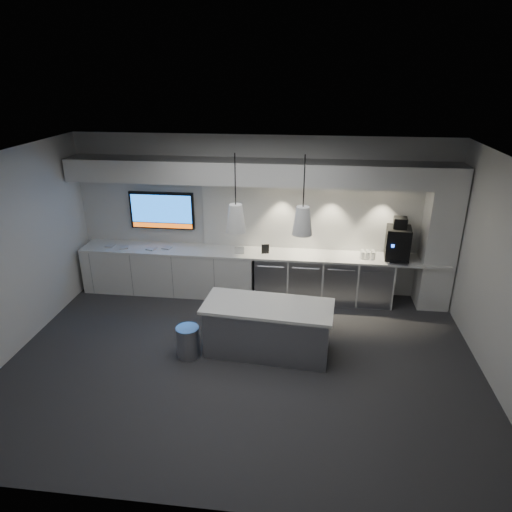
# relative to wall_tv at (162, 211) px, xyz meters

# --- Properties ---
(floor) EXTENTS (7.00, 7.00, 0.00)m
(floor) POSITION_rel_wall_tv_xyz_m (1.90, -2.45, -1.56)
(floor) COLOR #2D2D2F
(floor) RESTS_ON ground
(ceiling) EXTENTS (7.00, 7.00, 0.00)m
(ceiling) POSITION_rel_wall_tv_xyz_m (1.90, -2.45, 1.44)
(ceiling) COLOR black
(ceiling) RESTS_ON wall_back
(wall_back) EXTENTS (7.00, 0.00, 7.00)m
(wall_back) POSITION_rel_wall_tv_xyz_m (1.90, 0.05, -0.06)
(wall_back) COLOR silver
(wall_back) RESTS_ON floor
(wall_front) EXTENTS (7.00, 0.00, 7.00)m
(wall_front) POSITION_rel_wall_tv_xyz_m (1.90, -4.95, -0.06)
(wall_front) COLOR silver
(wall_front) RESTS_ON floor
(wall_left) EXTENTS (0.00, 7.00, 7.00)m
(wall_left) POSITION_rel_wall_tv_xyz_m (-1.60, -2.45, -0.06)
(wall_left) COLOR silver
(wall_left) RESTS_ON floor
(wall_right) EXTENTS (0.00, 7.00, 7.00)m
(wall_right) POSITION_rel_wall_tv_xyz_m (5.40, -2.45, -0.06)
(wall_right) COLOR silver
(wall_right) RESTS_ON floor
(back_counter) EXTENTS (6.80, 0.65, 0.04)m
(back_counter) POSITION_rel_wall_tv_xyz_m (1.90, -0.27, -0.68)
(back_counter) COLOR white
(back_counter) RESTS_ON left_base_cabinets
(left_base_cabinets) EXTENTS (3.30, 0.63, 0.86)m
(left_base_cabinets) POSITION_rel_wall_tv_xyz_m (0.15, -0.27, -1.13)
(left_base_cabinets) COLOR white
(left_base_cabinets) RESTS_ON floor
(fridge_unit_a) EXTENTS (0.60, 0.61, 0.85)m
(fridge_unit_a) POSITION_rel_wall_tv_xyz_m (2.15, -0.27, -1.13)
(fridge_unit_a) COLOR #9B9DA3
(fridge_unit_a) RESTS_ON floor
(fridge_unit_b) EXTENTS (0.60, 0.61, 0.85)m
(fridge_unit_b) POSITION_rel_wall_tv_xyz_m (2.78, -0.27, -1.13)
(fridge_unit_b) COLOR #9B9DA3
(fridge_unit_b) RESTS_ON floor
(fridge_unit_c) EXTENTS (0.60, 0.61, 0.85)m
(fridge_unit_c) POSITION_rel_wall_tv_xyz_m (3.41, -0.27, -1.13)
(fridge_unit_c) COLOR #9B9DA3
(fridge_unit_c) RESTS_ON floor
(fridge_unit_d) EXTENTS (0.60, 0.61, 0.85)m
(fridge_unit_d) POSITION_rel_wall_tv_xyz_m (4.04, -0.27, -1.13)
(fridge_unit_d) COLOR #9B9DA3
(fridge_unit_d) RESTS_ON floor
(backsplash) EXTENTS (4.60, 0.03, 1.30)m
(backsplash) POSITION_rel_wall_tv_xyz_m (3.10, 0.03, -0.01)
(backsplash) COLOR white
(backsplash) RESTS_ON wall_back
(soffit) EXTENTS (6.90, 0.60, 0.40)m
(soffit) POSITION_rel_wall_tv_xyz_m (1.90, -0.25, 0.84)
(soffit) COLOR white
(soffit) RESTS_ON wall_back
(column) EXTENTS (0.55, 0.55, 2.60)m
(column) POSITION_rel_wall_tv_xyz_m (5.10, -0.25, -0.26)
(column) COLOR white
(column) RESTS_ON floor
(wall_tv) EXTENTS (1.25, 0.07, 0.72)m
(wall_tv) POSITION_rel_wall_tv_xyz_m (0.00, 0.00, 0.00)
(wall_tv) COLOR black
(wall_tv) RESTS_ON wall_back
(island) EXTENTS (2.00, 0.99, 0.82)m
(island) POSITION_rel_wall_tv_xyz_m (2.25, -2.15, -1.15)
(island) COLOR #9B9DA3
(island) RESTS_ON floor
(bin) EXTENTS (0.36, 0.36, 0.49)m
(bin) POSITION_rel_wall_tv_xyz_m (1.07, -2.40, -1.31)
(bin) COLOR #9B9DA3
(bin) RESTS_ON floor
(coffee_machine) EXTENTS (0.46, 0.62, 0.76)m
(coffee_machine) POSITION_rel_wall_tv_xyz_m (4.40, -0.25, -0.35)
(coffee_machine) COLOR black
(coffee_machine) RESTS_ON back_counter
(sign_black) EXTENTS (0.14, 0.05, 0.18)m
(sign_black) POSITION_rel_wall_tv_xyz_m (2.02, -0.32, -0.57)
(sign_black) COLOR black
(sign_black) RESTS_ON back_counter
(sign_white) EXTENTS (0.18, 0.02, 0.14)m
(sign_white) POSITION_rel_wall_tv_xyz_m (1.55, -0.38, -0.59)
(sign_white) COLOR white
(sign_white) RESTS_ON back_counter
(cup_cluster) EXTENTS (0.26, 0.16, 0.14)m
(cup_cluster) POSITION_rel_wall_tv_xyz_m (3.88, -0.33, -0.59)
(cup_cluster) COLOR white
(cup_cluster) RESTS_ON back_counter
(tray_a) EXTENTS (0.17, 0.17, 0.02)m
(tray_a) POSITION_rel_wall_tv_xyz_m (-0.98, -0.31, -0.65)
(tray_a) COLOR #B7B7B7
(tray_a) RESTS_ON back_counter
(tray_b) EXTENTS (0.20, 0.20, 0.02)m
(tray_b) POSITION_rel_wall_tv_xyz_m (-0.68, -0.36, -0.65)
(tray_b) COLOR #B7B7B7
(tray_b) RESTS_ON back_counter
(tray_c) EXTENTS (0.20, 0.20, 0.02)m
(tray_c) POSITION_rel_wall_tv_xyz_m (-0.14, -0.36, -0.65)
(tray_c) COLOR #B7B7B7
(tray_c) RESTS_ON back_counter
(tray_d) EXTENTS (0.19, 0.19, 0.02)m
(tray_d) POSITION_rel_wall_tv_xyz_m (0.14, -0.28, -0.65)
(tray_d) COLOR #B7B7B7
(tray_d) RESTS_ON back_counter
(pendant_left) EXTENTS (0.28, 0.28, 1.10)m
(pendant_left) POSITION_rel_wall_tv_xyz_m (1.79, -2.15, 0.59)
(pendant_left) COLOR white
(pendant_left) RESTS_ON ceiling
(pendant_right) EXTENTS (0.28, 0.28, 1.10)m
(pendant_right) POSITION_rel_wall_tv_xyz_m (2.71, -2.15, 0.59)
(pendant_right) COLOR white
(pendant_right) RESTS_ON ceiling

